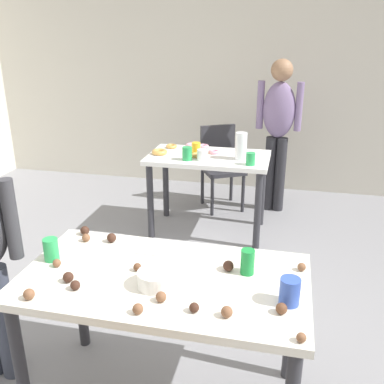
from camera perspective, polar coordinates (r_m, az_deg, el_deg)
ground_plane at (r=2.71m, az=-1.52°, el=-21.94°), size 6.40×6.40×0.00m
wall_back at (r=5.18m, az=7.34°, el=14.67°), size 6.40×0.10×2.60m
dining_table_near at (r=2.13m, az=-3.70°, el=-13.17°), size 1.35×0.73×0.75m
dining_table_far at (r=3.99m, az=2.16°, el=3.12°), size 1.09×0.63×0.75m
chair_far_table at (r=4.65m, az=3.74°, el=3.98°), size 0.54×0.54×0.87m
person_adult_far at (r=4.51m, az=11.24°, el=8.87°), size 0.45×0.23×1.56m
mixing_bowl at (r=1.99m, az=-4.79°, el=-11.28°), size 0.16×0.16×0.07m
soda_can at (r=2.08m, az=7.29°, el=-9.06°), size 0.07×0.07×0.12m
fork_near at (r=2.26m, az=-5.80°, el=-8.08°), size 0.17×0.02×0.01m
cup_near_0 at (r=2.29m, az=-17.99°, el=-7.18°), size 0.07×0.07×0.12m
cup_near_1 at (r=1.90m, az=12.69°, el=-12.59°), size 0.09×0.09×0.12m
cake_ball_0 at (r=1.90m, az=-4.07°, el=-13.55°), size 0.05×0.05×0.05m
cake_ball_1 at (r=2.10m, az=-15.92°, el=-10.68°), size 0.05×0.05×0.05m
cake_ball_2 at (r=2.03m, az=-15.05°, el=-11.72°), size 0.04×0.04×0.04m
cake_ball_3 at (r=1.74m, az=14.13°, el=-18.01°), size 0.04×0.04×0.04m
cake_ball_4 at (r=2.03m, az=-20.59°, el=-12.43°), size 0.05×0.05×0.05m
cake_ball_5 at (r=2.40m, az=-10.50°, el=-5.91°), size 0.05×0.05×0.05m
cake_ball_6 at (r=1.83m, az=0.28°, el=-14.91°), size 0.04×0.04×0.04m
cake_ball_7 at (r=2.17m, az=14.17°, el=-9.50°), size 0.04×0.04×0.04m
cake_ball_8 at (r=2.12m, az=-7.17°, el=-9.74°), size 0.04×0.04×0.04m
cake_ball_9 at (r=1.84m, az=-7.10°, el=-14.95°), size 0.05×0.05×0.05m
cake_ball_10 at (r=2.51m, az=-13.88°, el=-4.93°), size 0.05×0.05×0.05m
cake_ball_11 at (r=1.86m, az=11.65°, el=-14.73°), size 0.05×0.05×0.05m
cake_ball_12 at (r=2.11m, az=4.78°, el=-9.62°), size 0.05×0.05×0.05m
cake_ball_13 at (r=2.44m, az=-13.72°, el=-5.83°), size 0.04×0.04×0.04m
cake_ball_14 at (r=2.24m, az=-17.29°, el=-8.87°), size 0.04×0.04×0.04m
cake_ball_15 at (r=1.81m, az=4.58°, el=-15.38°), size 0.05×0.05×0.05m
pitcher_far at (r=3.83m, az=6.45°, el=5.99°), size 0.10×0.10×0.24m
cup_far_0 at (r=3.99m, az=0.54°, el=5.76°), size 0.08×0.08×0.11m
cup_far_1 at (r=3.80m, az=1.35°, el=4.89°), size 0.09×0.09×0.10m
cup_far_2 at (r=3.80m, az=-0.64°, el=5.06°), size 0.09×0.09×0.12m
cup_far_3 at (r=3.70m, az=7.68°, el=4.32°), size 0.08×0.08×0.11m
donut_far_0 at (r=4.02m, az=2.89°, el=5.29°), size 0.10×0.10×0.03m
donut_far_1 at (r=4.21m, az=-2.71°, el=6.01°), size 0.11×0.11×0.03m
donut_far_2 at (r=4.22m, az=-0.01°, el=6.10°), size 0.13×0.13×0.04m
donut_far_3 at (r=3.90m, az=0.73°, el=4.85°), size 0.12×0.12×0.03m
donut_far_4 at (r=4.00m, az=-4.28°, el=5.25°), size 0.14×0.14×0.04m
donut_far_5 at (r=4.21m, az=1.47°, el=6.01°), size 0.11×0.11×0.03m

